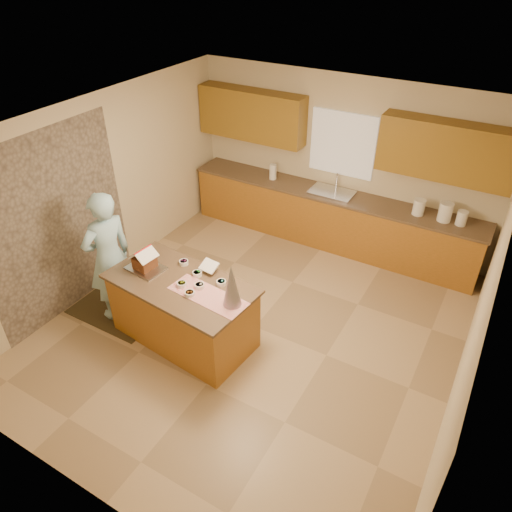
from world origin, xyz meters
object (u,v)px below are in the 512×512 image
at_px(tinsel_tree, 232,285).
at_px(gingerbread_house, 145,261).
at_px(island_base, 183,312).
at_px(boy, 109,257).

distance_m(tinsel_tree, gingerbread_house, 1.31).
bearing_deg(island_base, gingerbread_house, -174.81).
relative_size(tinsel_tree, gingerbread_house, 1.80).
relative_size(island_base, tinsel_tree, 3.27).
bearing_deg(island_base, boy, -171.19).
xyz_separation_m(island_base, tinsel_tree, (0.76, -0.03, 0.74)).
bearing_deg(boy, tinsel_tree, 104.66).
distance_m(island_base, boy, 1.20).
xyz_separation_m(boy, gingerbread_house, (0.56, 0.06, 0.10)).
distance_m(boy, gingerbread_house, 0.57).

